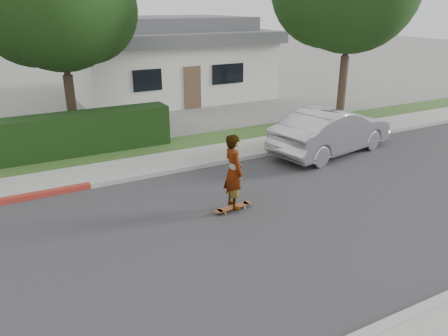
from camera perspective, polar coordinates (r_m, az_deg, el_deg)
The scene contains 10 objects.
ground at distance 9.36m, azimuth -17.77°, elevation -12.44°, with size 120.00×120.00×0.00m, color slate.
road at distance 9.36m, azimuth -17.77°, elevation -12.41°, with size 60.00×8.00×0.01m, color #2D2D30.
curb_far at distance 12.97m, azimuth -21.39°, elevation -2.96°, with size 60.00×0.20×0.15m, color #9E9E99.
sidewalk_far at distance 13.81m, azimuth -21.89°, elevation -1.68°, with size 60.00×1.60×0.12m, color gray.
planting_strip at distance 15.32m, azimuth -22.67°, elevation 0.31°, with size 60.00×1.60×0.10m, color #2D4C1E.
tree_center at distance 17.25m, azimuth -20.92°, elevation 19.22°, with size 5.66×4.84×7.44m.
house at distance 25.68m, azimuth -7.57°, elevation 14.09°, with size 10.60×8.60×4.30m.
skateboard at distance 11.17m, azimuth 1.21°, elevation -5.14°, with size 1.12×0.31×0.10m.
skateboarder at distance 10.79m, azimuth 1.25°, elevation -0.48°, with size 0.70×0.46×1.92m, color white.
car_silver at distance 15.73m, azimuth 13.91°, elevation 4.72°, with size 1.70×4.87×1.60m, color #B1B3B9.
Camera 1 is at (-1.05, -7.87, 4.96)m, focal length 35.00 mm.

